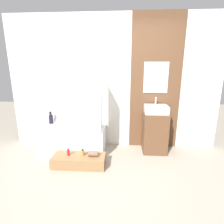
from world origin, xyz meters
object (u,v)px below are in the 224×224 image
object	(u,v)px
bottle_soap_primary	(68,152)
wooden_step_bench	(79,160)
bathtub	(74,139)
bottle_soap_secondary	(83,153)
vase_tall_dark	(51,119)
vase_round_light	(58,121)
sink	(156,109)

from	to	relation	value
bottle_soap_primary	wooden_step_bench	bearing A→B (deg)	0.00
bathtub	bottle_soap_secondary	xyz separation A→B (m)	(0.31, -0.54, -0.01)
bathtub	bottle_soap_primary	distance (m)	0.54
bottle_soap_primary	bathtub	bearing A→B (deg)	96.70
bathtub	wooden_step_bench	bearing A→B (deg)	-65.98
wooden_step_bench	vase_tall_dark	distance (m)	1.19
wooden_step_bench	bottle_soap_secondary	size ratio (longest dim) A/B	7.25
bottle_soap_primary	bottle_soap_secondary	bearing A→B (deg)	0.00
bathtub	vase_round_light	distance (m)	0.51
sink	bottle_soap_primary	bearing A→B (deg)	-157.64
vase_round_light	bottle_soap_primary	bearing A→B (deg)	-60.67
wooden_step_bench	vase_tall_dark	size ratio (longest dim) A/B	3.48
vase_round_light	bottle_soap_primary	size ratio (longest dim) A/B	0.90
vase_round_light	bottle_soap_secondary	xyz separation A→B (m)	(0.67, -0.76, -0.30)
bathtub	sink	world-z (taller)	sink
vase_tall_dark	bottle_soap_secondary	bearing A→B (deg)	-42.84
wooden_step_bench	sink	size ratio (longest dim) A/B	2.08
sink	vase_tall_dark	bearing A→B (deg)	176.14
sink	vase_round_light	world-z (taller)	sink
sink	bottle_soap_secondary	bearing A→B (deg)	-153.92
sink	bottle_soap_secondary	xyz separation A→B (m)	(-1.28, -0.63, -0.62)
bathtub	sink	xyz separation A→B (m)	(1.59, 0.09, 0.61)
sink	bathtub	bearing A→B (deg)	-176.80
bathtub	vase_tall_dark	xyz separation A→B (m)	(-0.52, 0.23, 0.34)
bottle_soap_primary	sink	bearing A→B (deg)	22.36
bathtub	vase_tall_dark	distance (m)	0.67
bathtub	vase_round_light	size ratio (longest dim) A/B	11.32
vase_tall_dark	sink	bearing A→B (deg)	-3.86
vase_round_light	bottle_soap_secondary	bearing A→B (deg)	-48.57
vase_tall_dark	bottle_soap_primary	xyz separation A→B (m)	(0.59, -0.77, -0.35)
bottle_soap_secondary	vase_round_light	bearing A→B (deg)	131.43
bathtub	bottle_soap_primary	xyz separation A→B (m)	(0.06, -0.54, -0.01)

